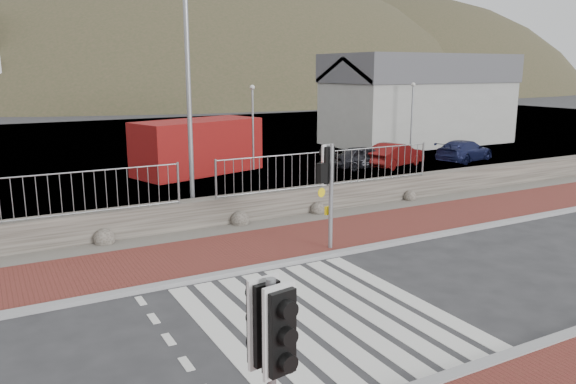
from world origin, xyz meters
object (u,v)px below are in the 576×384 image
car_a (366,157)px  car_c (464,151)px  traffic_signal_far (330,174)px  shipping_container (198,147)px  traffic_signal_near (271,346)px  streetlight (193,70)px  car_b (395,155)px

car_a → car_c: car_c is taller
traffic_signal_far → shipping_container: traffic_signal_far is taller
shipping_container → car_a: 8.29m
traffic_signal_far → car_c: bearing=-161.1°
car_c → traffic_signal_near: bearing=114.2°
streetlight → car_a: streetlight is taller
traffic_signal_far → car_b: traffic_signal_far is taller
streetlight → traffic_signal_near: bearing=-94.8°
traffic_signal_far → streetlight: (-2.10, 4.64, 2.69)m
shipping_container → car_c: bearing=-31.9°
traffic_signal_far → car_a: size_ratio=0.88×
traffic_signal_near → car_c: traffic_signal_near is taller
traffic_signal_near → car_c: bearing=30.3°
streetlight → shipping_container: bearing=81.1°
car_c → traffic_signal_far: bearing=107.1°
traffic_signal_near → traffic_signal_far: size_ratio=0.93×
car_a → car_c: bearing=-85.7°
car_a → traffic_signal_far: bearing=150.8°
streetlight → car_a: (10.78, 5.45, -4.25)m
traffic_signal_near → streetlight: bearing=64.7°
streetlight → shipping_container: size_ratio=1.42×
traffic_signal_far → streetlight: 5.76m
traffic_signal_far → car_c: (14.64, 9.33, -1.55)m
car_a → car_c: size_ratio=0.84×
traffic_signal_near → traffic_signal_far: bearing=43.8°
traffic_signal_far → shipping_container: (0.95, 12.98, -0.87)m
shipping_container → car_b: 9.90m
traffic_signal_near → car_b: traffic_signal_near is taller
streetlight → car_b: streetlight is taller
traffic_signal_near → car_b: 23.44m
traffic_signal_far → car_a: traffic_signal_far is taller
traffic_signal_far → shipping_container: 13.05m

